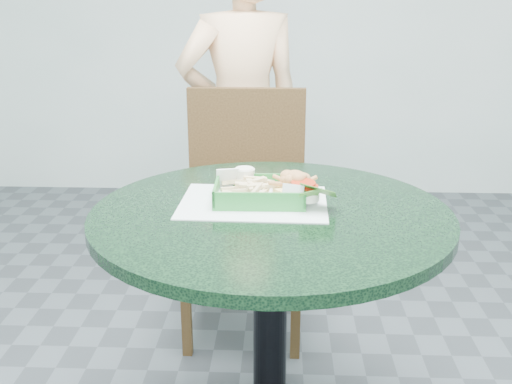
{
  "coord_description": "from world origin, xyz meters",
  "views": [
    {
      "loc": [
        0.02,
        -1.39,
        1.28
      ],
      "look_at": [
        -0.04,
        0.1,
        0.78
      ],
      "focal_mm": 42.0,
      "sensor_mm": 36.0,
      "label": 1
    }
  ],
  "objects_px": {
    "diner_person": "(242,121)",
    "food_basket": "(260,203)",
    "sauce_ramekin": "(245,180)",
    "dining_chair": "(245,194)",
    "cafe_table": "(270,279)",
    "crab_sandwich": "(295,189)"
  },
  "relations": [
    {
      "from": "diner_person",
      "to": "food_basket",
      "type": "relative_size",
      "value": 6.67
    },
    {
      "from": "sauce_ramekin",
      "to": "dining_chair",
      "type": "bearing_deg",
      "value": 93.67
    },
    {
      "from": "sauce_ramekin",
      "to": "diner_person",
      "type": "bearing_deg",
      "value": 94.39
    },
    {
      "from": "cafe_table",
      "to": "crab_sandwich",
      "type": "height_order",
      "value": "crab_sandwich"
    },
    {
      "from": "diner_person",
      "to": "sauce_ramekin",
      "type": "height_order",
      "value": "diner_person"
    },
    {
      "from": "dining_chair",
      "to": "food_basket",
      "type": "xyz_separation_m",
      "value": [
        0.09,
        -0.76,
        0.23
      ]
    },
    {
      "from": "dining_chair",
      "to": "diner_person",
      "type": "distance_m",
      "value": 0.38
    },
    {
      "from": "cafe_table",
      "to": "diner_person",
      "type": "xyz_separation_m",
      "value": [
        -0.15,
        1.12,
        0.18
      ]
    },
    {
      "from": "dining_chair",
      "to": "diner_person",
      "type": "height_order",
      "value": "diner_person"
    },
    {
      "from": "food_basket",
      "to": "crab_sandwich",
      "type": "relative_size",
      "value": 2.03
    },
    {
      "from": "cafe_table",
      "to": "dining_chair",
      "type": "xyz_separation_m",
      "value": [
        -0.12,
        0.82,
        -0.05
      ]
    },
    {
      "from": "cafe_table",
      "to": "crab_sandwich",
      "type": "xyz_separation_m",
      "value": [
        0.06,
        0.08,
        0.22
      ]
    },
    {
      "from": "dining_chair",
      "to": "diner_person",
      "type": "xyz_separation_m",
      "value": [
        -0.03,
        0.3,
        0.23
      ]
    },
    {
      "from": "food_basket",
      "to": "crab_sandwich",
      "type": "xyz_separation_m",
      "value": [
        0.09,
        0.02,
        0.03
      ]
    },
    {
      "from": "diner_person",
      "to": "sauce_ramekin",
      "type": "relative_size",
      "value": 27.45
    },
    {
      "from": "diner_person",
      "to": "food_basket",
      "type": "xyz_separation_m",
      "value": [
        0.12,
        -1.05,
        0.0
      ]
    },
    {
      "from": "cafe_table",
      "to": "dining_chair",
      "type": "height_order",
      "value": "dining_chair"
    },
    {
      "from": "crab_sandwich",
      "to": "sauce_ramekin",
      "type": "bearing_deg",
      "value": 152.5
    },
    {
      "from": "crab_sandwich",
      "to": "food_basket",
      "type": "bearing_deg",
      "value": -168.83
    },
    {
      "from": "diner_person",
      "to": "sauce_ramekin",
      "type": "xyz_separation_m",
      "value": [
        0.07,
        -0.97,
        0.04
      ]
    },
    {
      "from": "cafe_table",
      "to": "sauce_ramekin",
      "type": "distance_m",
      "value": 0.27
    },
    {
      "from": "cafe_table",
      "to": "dining_chair",
      "type": "bearing_deg",
      "value": 98.06
    }
  ]
}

